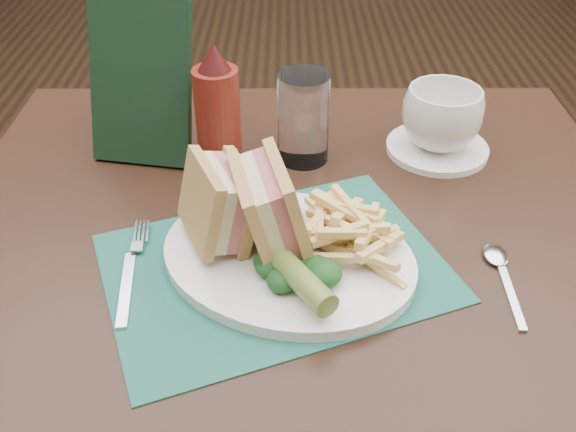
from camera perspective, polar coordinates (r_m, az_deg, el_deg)
The scene contains 16 objects.
floor at distance 1.70m, azimuth 0.29°, elevation -10.21°, with size 7.00×7.00×0.00m, color black.
table_main at distance 1.09m, azimuth 0.54°, elevation -16.00°, with size 0.90×0.75×0.75m, color black, non-canonical shape.
placemat at distance 0.75m, azimuth -1.19°, elevation -4.58°, with size 0.38×0.27×0.00m, color #1B594B.
plate at distance 0.75m, azimuth 0.01°, elevation -3.69°, with size 0.30×0.24×0.01m, color white, non-canonical shape.
sandwich_half_a at distance 0.73m, azimuth -7.74°, elevation 0.86°, with size 0.06×0.10×0.09m, color tan, non-canonical shape.
sandwich_half_b at distance 0.71m, azimuth -3.21°, elevation 0.67°, with size 0.06×0.11×0.10m, color tan, non-canonical shape.
kale_garnish at distance 0.70m, azimuth 0.85°, elevation -5.00°, with size 0.11×0.08×0.03m, color #133617, non-canonical shape.
pickle_spear at distance 0.68m, azimuth 0.70°, elevation -5.19°, with size 0.03×0.03×0.12m, color #58702A.
fries_pile at distance 0.74m, azimuth 5.26°, elevation -1.01°, with size 0.18×0.20×0.05m, color #ECC776, non-canonical shape.
fork at distance 0.76m, azimuth -13.79°, elevation -4.49°, with size 0.03×0.17×0.01m, color silver, non-canonical shape.
spoon at distance 0.76m, azimuth 18.81°, elevation -5.39°, with size 0.03×0.15×0.01m, color silver, non-canonical shape.
saucer at distance 0.98m, azimuth 13.10°, elevation 5.89°, with size 0.15×0.15×0.01m, color white.
coffee_cup at distance 0.96m, azimuth 13.51°, elevation 8.46°, with size 0.11×0.11×0.09m, color white.
drinking_glass at distance 0.91m, azimuth 1.38°, elevation 8.70°, with size 0.07×0.07×0.13m, color silver.
ketchup_bottle at distance 0.88m, azimuth -6.29°, elevation 9.37°, with size 0.06×0.06×0.19m, color #621910, non-canonical shape.
check_presenter at distance 0.93m, azimuth -12.95°, elevation 11.67°, with size 0.14×0.02×0.23m, color black.
Camera 1 is at (-0.01, -1.16, 1.24)m, focal length 40.00 mm.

